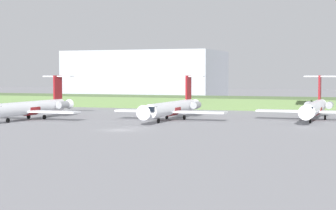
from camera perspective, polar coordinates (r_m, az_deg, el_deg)
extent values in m
plane|color=gray|center=(124.03, 1.02, -1.23)|extent=(500.00, 500.00, 0.00)
cube|color=#597542|center=(160.02, 5.39, 0.25)|extent=(320.00, 20.00, 2.98)
cylinder|color=silver|center=(120.58, -13.45, -0.27)|extent=(2.70, 24.00, 2.70)
cone|color=silver|center=(132.48, -10.12, 0.05)|extent=(2.30, 4.00, 2.29)
cylinder|color=maroon|center=(120.58, -13.45, -0.34)|extent=(2.76, 3.60, 2.76)
cube|color=silver|center=(123.14, -16.00, -0.52)|extent=(11.00, 3.20, 0.36)
cube|color=silver|center=(116.62, -11.29, -0.66)|extent=(11.00, 3.20, 0.36)
cube|color=maroon|center=(129.75, -10.80, 1.73)|extent=(0.36, 3.20, 5.20)
cube|color=silver|center=(129.98, -10.74, 2.79)|extent=(6.80, 1.80, 0.24)
cylinder|color=gray|center=(129.51, -12.05, 0.05)|extent=(1.50, 3.40, 1.50)
cylinder|color=gray|center=(127.19, -10.33, 0.02)|extent=(1.50, 3.40, 1.50)
cylinder|color=gray|center=(114.54, -15.48, -1.20)|extent=(0.20, 0.20, 0.65)
cylinder|color=black|center=(114.58, -15.48, -1.47)|extent=(0.30, 0.90, 0.90)
cylinder|color=black|center=(123.75, -13.56, -1.12)|extent=(0.35, 0.90, 0.90)
cylinder|color=black|center=(121.70, -12.07, -1.17)|extent=(0.35, 0.90, 0.90)
cylinder|color=silver|center=(116.29, 0.36, -0.31)|extent=(2.70, 24.00, 2.70)
cone|color=silver|center=(103.68, -2.13, -0.72)|extent=(2.70, 3.00, 2.70)
cone|color=silver|center=(129.55, 2.43, 0.03)|extent=(2.29, 4.00, 2.29)
cube|color=black|center=(105.41, -1.75, -0.40)|extent=(2.03, 1.80, 0.90)
cylinder|color=maroon|center=(116.29, 0.36, -0.38)|extent=(2.76, 3.60, 2.76)
cube|color=silver|center=(117.50, -2.52, -0.57)|extent=(11.00, 3.20, 0.36)
cube|color=silver|center=(113.53, 3.00, -0.70)|extent=(11.00, 3.20, 0.36)
cube|color=maroon|center=(126.54, 2.02, 1.75)|extent=(0.36, 3.20, 5.20)
cube|color=silver|center=(126.80, 2.07, 2.84)|extent=(6.80, 1.80, 0.24)
cylinder|color=gray|center=(125.69, 0.79, 0.03)|extent=(1.50, 3.40, 1.50)
cylinder|color=gray|center=(124.29, 2.75, 0.00)|extent=(1.50, 3.40, 1.50)
cylinder|color=gray|center=(109.41, -0.94, -1.28)|extent=(0.20, 0.20, 0.65)
cylinder|color=black|center=(109.46, -0.94, -1.57)|extent=(0.30, 0.90, 0.90)
cylinder|color=black|center=(119.31, -0.12, -1.19)|extent=(0.35, 0.90, 0.90)
cylinder|color=black|center=(118.07, 1.62, -1.23)|extent=(0.35, 0.90, 0.90)
cylinder|color=silver|center=(119.85, 14.22, -0.30)|extent=(2.70, 24.00, 2.70)
cone|color=silver|center=(106.44, 13.50, -0.70)|extent=(2.70, 3.00, 2.70)
cone|color=silver|center=(133.77, 14.81, 0.03)|extent=(2.30, 4.00, 2.29)
cube|color=black|center=(108.30, 13.61, -0.39)|extent=(2.02, 1.80, 0.90)
cylinder|color=maroon|center=(119.86, 14.22, -0.37)|extent=(2.76, 3.60, 2.76)
cube|color=silver|center=(119.62, 11.35, -0.57)|extent=(11.00, 3.20, 0.36)
cube|color=maroon|center=(130.64, 14.72, 1.69)|extent=(0.36, 3.20, 5.20)
cube|color=silver|center=(130.91, 14.74, 2.75)|extent=(6.80, 1.80, 0.24)
cylinder|color=gray|center=(129.21, 13.63, 0.03)|extent=(1.50, 3.40, 1.50)
cylinder|color=gray|center=(128.80, 15.62, -0.01)|extent=(1.50, 3.40, 1.50)
cylinder|color=gray|center=(112.55, 13.83, -1.25)|extent=(0.20, 0.20, 0.65)
cylinder|color=black|center=(112.60, 13.83, -1.53)|extent=(0.30, 0.90, 0.90)
cylinder|color=black|center=(122.56, 13.43, -1.16)|extent=(0.35, 0.90, 0.90)
cylinder|color=black|center=(122.19, 15.20, -1.19)|extent=(0.35, 0.90, 0.90)
cube|color=#9EA3AD|center=(203.12, -2.18, 2.86)|extent=(51.98, 29.56, 17.26)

